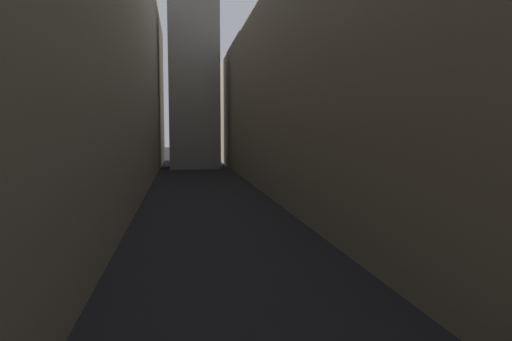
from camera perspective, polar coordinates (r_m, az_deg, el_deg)
ground_plane at (r=38.27m, az=-6.14°, el=-3.88°), size 264.00×264.00×0.00m
building_block_left at (r=41.23m, az=-22.18°, el=14.14°), size 10.66×108.00×25.40m
building_block_right at (r=42.08m, az=9.10°, el=9.85°), size 11.25×108.00×18.98m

